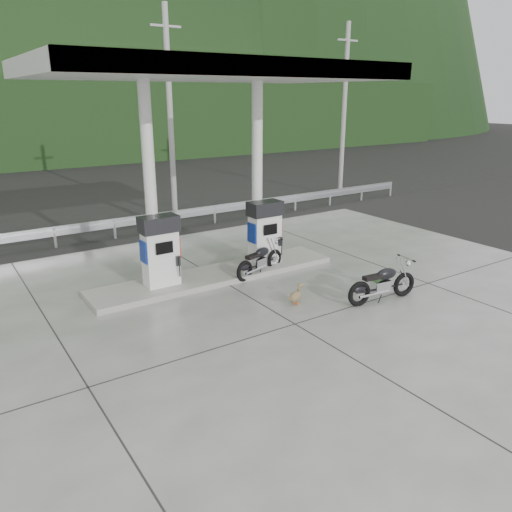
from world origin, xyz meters
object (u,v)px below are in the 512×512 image
motorcycle_right (382,284)px  duck (295,297)px  gas_pump_right (265,232)px  gas_pump_left (160,251)px  motorcycle_left (260,261)px

motorcycle_right → duck: motorcycle_right is taller
gas_pump_right → motorcycle_right: (0.97, -3.63, -0.61)m
gas_pump_left → motorcycle_right: (4.17, -3.63, -0.61)m
gas_pump_left → duck: bearing=-49.4°
gas_pump_left → motorcycle_right: gas_pump_left is taller
motorcycle_right → duck: size_ratio=3.30×
motorcycle_left → duck: (-0.45, -2.19, -0.21)m
gas_pump_left → gas_pump_right: bearing=0.0°
gas_pump_right → duck: (-0.93, -2.65, -0.85)m
motorcycle_left → motorcycle_right: (1.44, -3.17, 0.02)m
gas_pump_left → motorcycle_left: (2.72, -0.46, -0.63)m
gas_pump_left → gas_pump_right: same height
gas_pump_left → duck: size_ratio=3.18×
gas_pump_left → motorcycle_right: 5.56m
motorcycle_right → gas_pump_right: bearing=111.9°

